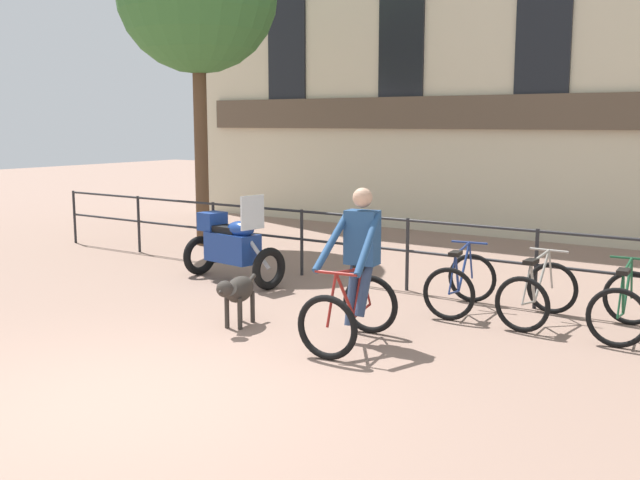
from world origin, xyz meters
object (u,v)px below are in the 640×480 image
parked_bicycle_mid_left (538,294)px  parked_bicycle_mid_right (625,305)px  parked_bicycle_near_lamp (461,284)px  dog (237,291)px  parked_motorcycle (232,245)px  cyclist_with_bike (355,275)px

parked_bicycle_mid_left → parked_bicycle_mid_right: same height
parked_bicycle_near_lamp → parked_bicycle_mid_left: same height
dog → parked_bicycle_near_lamp: 2.89m
dog → parked_bicycle_mid_right: 4.45m
parked_motorcycle → parked_bicycle_mid_right: parked_motorcycle is taller
parked_motorcycle → parked_bicycle_mid_right: 5.60m
parked_motorcycle → parked_bicycle_near_lamp: size_ratio=1.50×
parked_bicycle_mid_right → parked_bicycle_mid_left: bearing=-4.7°
dog → parked_bicycle_mid_right: (3.87, 2.20, -0.07)m
parked_motorcycle → parked_bicycle_mid_right: (5.59, 0.34, -0.20)m
cyclist_with_bike → dog: bearing=-178.3°
cyclist_with_bike → parked_bicycle_near_lamp: size_ratio=1.43×
parked_bicycle_near_lamp → dog: bearing=41.6°
dog → parked_bicycle_mid_left: (2.87, 2.20, -0.07)m
parked_bicycle_mid_right → parked_bicycle_near_lamp: bearing=-4.7°
cyclist_with_bike → parked_bicycle_near_lamp: cyclist_with_bike is taller
cyclist_with_bike → dog: size_ratio=1.85×
cyclist_with_bike → parked_motorcycle: 3.60m
dog → parked_bicycle_near_lamp: bearing=35.6°
parked_motorcycle → parked_bicycle_mid_left: 4.61m
dog → parked_motorcycle: parked_motorcycle is taller
cyclist_with_bike → parked_bicycle_near_lamp: 2.03m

